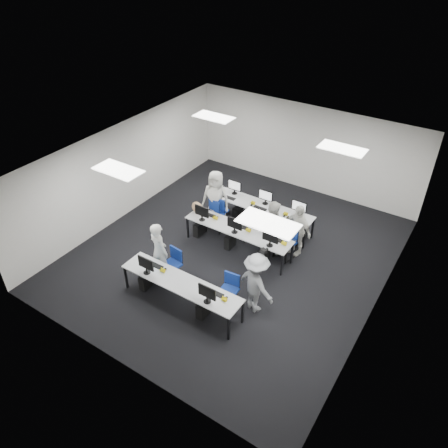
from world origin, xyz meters
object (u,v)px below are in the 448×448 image
Objects in this scene: chair_1 at (229,296)px; student_3 at (297,230)px; chair_3 at (253,233)px; student_1 at (272,226)px; desk_mid at (238,230)px; photographer at (256,283)px; chair_0 at (172,270)px; chair_4 at (286,248)px; student_0 at (159,251)px; student_2 at (216,198)px; chair_2 at (216,221)px; chair_6 at (253,227)px; desk_front at (181,284)px; chair_5 at (219,215)px; chair_7 at (286,238)px.

student_3 is (0.47, 2.78, 0.51)m from chair_1.
student_1 is (0.63, -0.11, 0.54)m from chair_3.
photographer is at bearing -47.86° from desk_mid.
student_3 reaches higher than chair_0.
photographer is at bearing -70.75° from chair_4.
desk_mid is 1.91× the size of student_0.
student_3 is at bearing -12.85° from student_2.
student_2 is at bearing -12.40° from student_1.
photographer reaches higher than student_3.
student_1 is at bearing 65.01° from chair_0.
chair_0 is at bearing -92.70° from student_2.
student_0 is (-0.00, -2.58, 0.54)m from chair_2.
student_0 is (-2.40, -2.53, 0.53)m from chair_4.
desk_front is at bearing -93.62° from chair_6.
desk_mid is 2.04× the size of student_3.
student_1 is at bearing 34.74° from desk_mid.
chair_6 reaches higher than desk_front.
chair_6 is at bearing -164.51° from student_3.
chair_1 is 2.15m from student_0.
chair_0 reaches higher than chair_1.
chair_3 is 0.51× the size of photographer.
chair_5 is at bearing -161.93° from student_3.
chair_3 is 0.52× the size of student_1.
chair_7 is (0.13, 2.89, -0.00)m from chair_1.
chair_4 reaches higher than chair_1.
chair_6 is 0.50× the size of photographer.
chair_6 is (1.17, 0.06, -0.03)m from chair_5.
chair_4 reaches higher than chair_2.
desk_front is at bearing -60.03° from chair_5.
student_2 reaches higher than student_0.
chair_5 is 0.59× the size of student_3.
chair_7 is at bearing -10.34° from student_2.
desk_mid is 3.38× the size of chair_2.
chair_3 is at bearing -142.47° from chair_7.
chair_4 is at bearing 77.52° from chair_1.
student_2 is (-2.25, 2.79, 0.61)m from chair_1.
student_2 is (-1.30, 0.82, 0.20)m from desk_mid.
photographer reaches higher than chair_0.
chair_1 is at bearing -161.96° from student_0.
student_0 is (-1.26, -2.70, 0.57)m from chair_3.
chair_6 is (-0.16, 0.24, -0.01)m from chair_3.
chair_1 is at bearing 40.55° from photographer.
chair_0 is 2.50m from chair_2.
photographer is at bearing -71.40° from chair_3.
chair_5 reaches higher than chair_7.
chair_5 is 2.28m from chair_7.
chair_5 is 1.18m from chair_6.
student_1 is 2.09m from student_2.
student_1 is (-0.18, 2.51, 0.53)m from chair_1.
chair_0 is at bearing -118.52° from chair_4.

